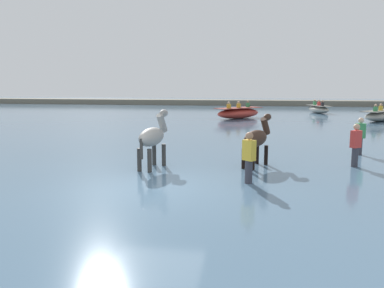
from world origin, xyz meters
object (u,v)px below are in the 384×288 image
horse_lead_grey (153,138)px  boat_distant_west (319,109)px  person_onlooker_right (249,161)px  person_wading_close (355,148)px  person_spectator_far (360,138)px  horse_trailing_dark_bay (257,140)px  boat_mid_channel (381,116)px  boat_distant_east (238,113)px

horse_lead_grey → boat_distant_west: 24.69m
person_onlooker_right → person_wading_close: (3.29, 2.51, 0.00)m
person_spectator_far → person_onlooker_right: bearing=-130.3°
horse_lead_grey → person_onlooker_right: bearing=-26.5°
person_spectator_far → horse_trailing_dark_bay: bearing=-145.9°
horse_trailing_dark_bay → boat_mid_channel: 18.07m
horse_lead_grey → person_spectator_far: 7.67m
person_spectator_far → person_wading_close: same height
boat_mid_channel → person_spectator_far: size_ratio=2.25×
horse_trailing_dark_bay → boat_mid_channel: horse_trailing_dark_bay is taller
horse_lead_grey → person_wading_close: horse_lead_grey is taller
horse_lead_grey → person_spectator_far: size_ratio=1.24×
horse_trailing_dark_bay → person_spectator_far: bearing=34.1°
boat_distant_west → person_onlooker_right: (-5.84, -24.53, 0.27)m
boat_mid_channel → person_spectator_far: bearing=-110.1°
boat_distant_east → person_onlooker_right: person_onlooker_right is taller
horse_lead_grey → boat_distant_east: horse_lead_grey is taller
person_spectator_far → horse_lead_grey: bearing=-154.9°
boat_mid_channel → horse_trailing_dark_bay: bearing=-118.6°
person_spectator_far → person_wading_close: bearing=-107.8°
person_spectator_far → person_wading_close: (-0.71, -2.20, 0.00)m
horse_lead_grey → boat_distant_west: horse_lead_grey is taller
horse_trailing_dark_bay → horse_lead_grey: bearing=-167.6°
horse_trailing_dark_bay → person_onlooker_right: (-0.23, -2.16, -0.25)m
boat_distant_west → boat_distant_east: size_ratio=0.89×
boat_mid_channel → boat_distant_east: (-9.66, 0.50, 0.03)m
person_onlooker_right → person_wading_close: bearing=37.4°
horse_trailing_dark_bay → person_spectator_far: horse_trailing_dark_bay is taller
horse_lead_grey → horse_trailing_dark_bay: 3.24m
horse_trailing_dark_bay → boat_distant_east: (-1.02, 16.36, -0.45)m
boat_distant_west → person_spectator_far: 19.91m
person_onlooker_right → person_spectator_far: (4.00, 4.71, 0.00)m
person_onlooker_right → boat_mid_channel: bearing=63.8°
horse_trailing_dark_bay → person_wading_close: bearing=6.6°
boat_distant_east → person_onlooker_right: (0.79, -18.52, 0.20)m
boat_distant_east → person_wading_close: bearing=-75.7°
horse_trailing_dark_bay → person_onlooker_right: 2.19m
horse_lead_grey → person_wading_close: 6.33m
person_onlooker_right → boat_distant_east: bearing=92.4°
boat_mid_channel → person_wading_close: bearing=-109.8°
boat_mid_channel → person_onlooker_right: bearing=-116.2°
person_onlooker_right → person_wading_close: 4.14m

